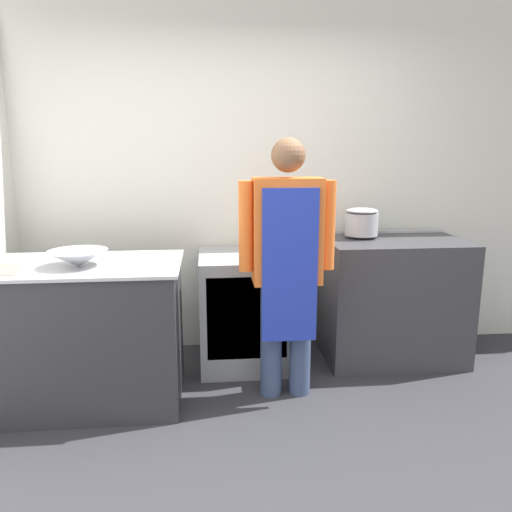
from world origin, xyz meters
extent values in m
plane|color=#2D2D33|center=(0.00, 0.00, 0.00)|extent=(14.00, 14.00, 0.00)
cube|color=silver|center=(0.00, 1.74, 1.35)|extent=(8.00, 0.05, 2.70)
cube|color=#2D2D33|center=(-1.04, 0.87, 0.44)|extent=(1.17, 0.71, 0.89)
cube|color=#B2B5BC|center=(-1.04, 0.87, 0.90)|extent=(1.22, 0.74, 0.02)
cube|color=#38383D|center=(1.13, 1.34, 0.46)|extent=(1.03, 0.66, 0.93)
cube|color=#B2B5BC|center=(1.13, 1.03, 0.76)|extent=(0.95, 0.03, 0.10)
cube|color=#B2B5BC|center=(1.13, 1.65, 0.94)|extent=(1.03, 0.03, 0.02)
cube|color=#93999E|center=(-0.01, 1.36, 0.42)|extent=(0.65, 0.67, 0.84)
cube|color=silver|center=(-0.01, 1.03, 0.46)|extent=(0.55, 0.02, 0.59)
cylinder|color=#38476B|center=(0.13, 0.83, 0.38)|extent=(0.14, 0.14, 0.77)
cylinder|color=#38476B|center=(0.33, 0.83, 0.38)|extent=(0.14, 0.14, 0.77)
cube|color=orange|center=(0.23, 0.83, 1.09)|extent=(0.43, 0.22, 0.66)
cube|color=#2338B2|center=(0.23, 0.71, 0.90)|extent=(0.34, 0.02, 0.95)
cylinder|color=orange|center=(-0.03, 0.83, 1.13)|extent=(0.09, 0.09, 0.56)
cylinder|color=orange|center=(0.49, 0.83, 1.13)|extent=(0.09, 0.09, 0.56)
sphere|color=brown|center=(0.23, 0.83, 1.56)|extent=(0.21, 0.21, 0.21)
cone|color=#B2B5BC|center=(-1.04, 0.80, 0.95)|extent=(0.36, 0.36, 0.10)
cube|color=silver|center=(-1.37, 0.67, 0.94)|extent=(0.13, 0.13, 0.07)
cylinder|color=#B2B5BC|center=(0.90, 1.46, 1.03)|extent=(0.25, 0.25, 0.17)
ellipsoid|color=#B2B5BC|center=(0.90, 1.46, 1.14)|extent=(0.24, 0.24, 0.04)
camera|label=1|loc=(-0.26, -2.20, 1.60)|focal=35.00mm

